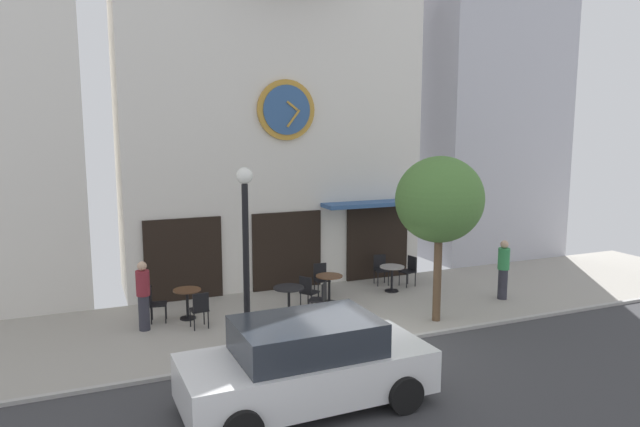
{
  "coord_description": "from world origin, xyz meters",
  "views": [
    {
      "loc": [
        -5.67,
        -10.8,
        4.81
      ],
      "look_at": [
        -0.03,
        2.55,
        2.61
      ],
      "focal_mm": 32.51,
      "sensor_mm": 36.0,
      "label": 1
    }
  ],
  "objects_px": {
    "cafe_chair_curbside": "(155,301)",
    "cafe_chair_corner": "(410,269)",
    "cafe_chair_facing_street": "(381,267)",
    "cafe_chair_near_lamp": "(200,307)",
    "pedestrian_maroon": "(143,295)",
    "cafe_table_near_curb": "(329,283)",
    "cafe_table_leftmost": "(392,274)",
    "cafe_chair_by_entrance": "(321,277)",
    "parked_car_white": "(307,364)",
    "street_lamp": "(246,256)",
    "cafe_chair_left_end": "(320,297)",
    "cafe_table_near_door": "(187,298)",
    "pedestrian_green": "(503,269)",
    "cafe_table_center_right": "(289,295)",
    "cafe_chair_under_awning": "(308,290)",
    "street_tree": "(440,200)"
  },
  "relations": [
    {
      "from": "cafe_chair_near_lamp",
      "to": "cafe_chair_under_awning",
      "type": "xyz_separation_m",
      "value": [
        2.92,
        0.38,
        0.0
      ]
    },
    {
      "from": "cafe_chair_curbside",
      "to": "cafe_chair_left_end",
      "type": "bearing_deg",
      "value": -17.97
    },
    {
      "from": "street_lamp",
      "to": "cafe_chair_by_entrance",
      "type": "bearing_deg",
      "value": 43.66
    },
    {
      "from": "cafe_table_near_door",
      "to": "cafe_chair_corner",
      "type": "relative_size",
      "value": 0.85
    },
    {
      "from": "pedestrian_maroon",
      "to": "cafe_chair_corner",
      "type": "bearing_deg",
      "value": 6.44
    },
    {
      "from": "cafe_chair_near_lamp",
      "to": "cafe_table_leftmost",
      "type": "bearing_deg",
      "value": 9.62
    },
    {
      "from": "cafe_chair_corner",
      "to": "pedestrian_maroon",
      "type": "relative_size",
      "value": 0.54
    },
    {
      "from": "cafe_table_near_door",
      "to": "cafe_chair_curbside",
      "type": "bearing_deg",
      "value": 175.01
    },
    {
      "from": "cafe_table_center_right",
      "to": "cafe_chair_facing_street",
      "type": "distance_m",
      "value": 4.06
    },
    {
      "from": "cafe_table_leftmost",
      "to": "cafe_chair_near_lamp",
      "type": "distance_m",
      "value": 5.89
    },
    {
      "from": "cafe_chair_facing_street",
      "to": "street_tree",
      "type": "bearing_deg",
      "value": -95.62
    },
    {
      "from": "cafe_chair_corner",
      "to": "parked_car_white",
      "type": "distance_m",
      "value": 8.19
    },
    {
      "from": "cafe_chair_facing_street",
      "to": "cafe_chair_near_lamp",
      "type": "height_order",
      "value": "same"
    },
    {
      "from": "cafe_table_near_curb",
      "to": "pedestrian_maroon",
      "type": "relative_size",
      "value": 0.46
    },
    {
      "from": "cafe_chair_by_entrance",
      "to": "pedestrian_green",
      "type": "height_order",
      "value": "pedestrian_green"
    },
    {
      "from": "street_lamp",
      "to": "cafe_chair_by_entrance",
      "type": "xyz_separation_m",
      "value": [
        2.99,
        2.85,
        -1.47
      ]
    },
    {
      "from": "cafe_table_center_right",
      "to": "pedestrian_maroon",
      "type": "xyz_separation_m",
      "value": [
        -3.5,
        0.42,
        0.29
      ]
    },
    {
      "from": "cafe_table_leftmost",
      "to": "cafe_chair_under_awning",
      "type": "relative_size",
      "value": 0.84
    },
    {
      "from": "cafe_chair_left_end",
      "to": "cafe_chair_curbside",
      "type": "height_order",
      "value": "same"
    },
    {
      "from": "cafe_chair_facing_street",
      "to": "pedestrian_maroon",
      "type": "height_order",
      "value": "pedestrian_maroon"
    },
    {
      "from": "cafe_chair_facing_street",
      "to": "parked_car_white",
      "type": "height_order",
      "value": "parked_car_white"
    },
    {
      "from": "street_tree",
      "to": "cafe_table_leftmost",
      "type": "bearing_deg",
      "value": 84.43
    },
    {
      "from": "cafe_table_leftmost",
      "to": "parked_car_white",
      "type": "relative_size",
      "value": 0.17
    },
    {
      "from": "cafe_chair_by_entrance",
      "to": "cafe_chair_curbside",
      "type": "distance_m",
      "value": 4.73
    },
    {
      "from": "cafe_chair_left_end",
      "to": "cafe_chair_by_entrance",
      "type": "bearing_deg",
      "value": 66.58
    },
    {
      "from": "cafe_chair_near_lamp",
      "to": "parked_car_white",
      "type": "distance_m",
      "value": 4.67
    },
    {
      "from": "pedestrian_maroon",
      "to": "parked_car_white",
      "type": "bearing_deg",
      "value": -66.53
    },
    {
      "from": "cafe_chair_under_awning",
      "to": "cafe_chair_curbside",
      "type": "distance_m",
      "value": 3.88
    },
    {
      "from": "cafe_chair_facing_street",
      "to": "cafe_chair_near_lamp",
      "type": "bearing_deg",
      "value": -162.77
    },
    {
      "from": "cafe_chair_curbside",
      "to": "pedestrian_maroon",
      "type": "xyz_separation_m",
      "value": [
        -0.31,
        -0.49,
        0.33
      ]
    },
    {
      "from": "cafe_table_leftmost",
      "to": "cafe_chair_corner",
      "type": "distance_m",
      "value": 0.88
    },
    {
      "from": "cafe_chair_by_entrance",
      "to": "pedestrian_maroon",
      "type": "xyz_separation_m",
      "value": [
        -5.01,
        -1.06,
        0.33
      ]
    },
    {
      "from": "cafe_chair_curbside",
      "to": "cafe_chair_near_lamp",
      "type": "bearing_deg",
      "value": -44.95
    },
    {
      "from": "cafe_chair_near_lamp",
      "to": "pedestrian_green",
      "type": "relative_size",
      "value": 0.54
    },
    {
      "from": "cafe_chair_curbside",
      "to": "cafe_chair_corner",
      "type": "bearing_deg",
      "value": 3.03
    },
    {
      "from": "street_lamp",
      "to": "cafe_chair_near_lamp",
      "type": "distance_m",
      "value": 2.15
    },
    {
      "from": "cafe_chair_corner",
      "to": "pedestrian_green",
      "type": "bearing_deg",
      "value": -52.4
    },
    {
      "from": "street_tree",
      "to": "pedestrian_green",
      "type": "bearing_deg",
      "value": 16.55
    },
    {
      "from": "cafe_chair_corner",
      "to": "cafe_chair_under_awning",
      "type": "bearing_deg",
      "value": -165.75
    },
    {
      "from": "cafe_table_center_right",
      "to": "parked_car_white",
      "type": "distance_m",
      "value": 4.78
    },
    {
      "from": "street_lamp",
      "to": "cafe_table_near_curb",
      "type": "relative_size",
      "value": 5.12
    },
    {
      "from": "cafe_chair_near_lamp",
      "to": "pedestrian_maroon",
      "type": "xyz_separation_m",
      "value": [
        -1.24,
        0.44,
        0.33
      ]
    },
    {
      "from": "cafe_chair_near_lamp",
      "to": "parked_car_white",
      "type": "bearing_deg",
      "value": -78.43
    },
    {
      "from": "cafe_table_center_right",
      "to": "cafe_chair_curbside",
      "type": "relative_size",
      "value": 0.88
    },
    {
      "from": "parked_car_white",
      "to": "cafe_table_near_curb",
      "type": "bearing_deg",
      "value": 62.47
    },
    {
      "from": "pedestrian_maroon",
      "to": "cafe_table_near_curb",
      "type": "bearing_deg",
      "value": 2.99
    },
    {
      "from": "cafe_table_leftmost",
      "to": "cafe_chair_curbside",
      "type": "xyz_separation_m",
      "value": [
        -6.74,
        -0.06,
        -0.01
      ]
    },
    {
      "from": "cafe_chair_by_entrance",
      "to": "pedestrian_maroon",
      "type": "relative_size",
      "value": 0.54
    },
    {
      "from": "street_tree",
      "to": "cafe_table_near_curb",
      "type": "height_order",
      "value": "street_tree"
    },
    {
      "from": "cafe_chair_by_entrance",
      "to": "parked_car_white",
      "type": "distance_m",
      "value": 6.69
    }
  ]
}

